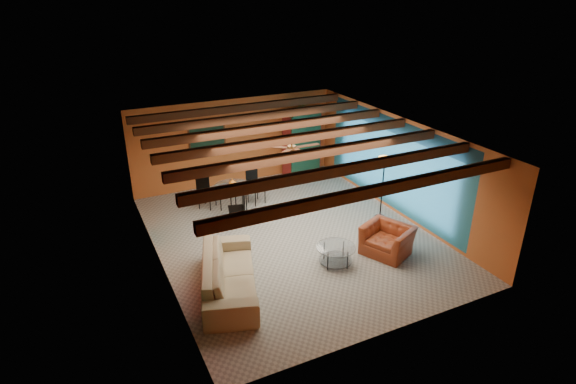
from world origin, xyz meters
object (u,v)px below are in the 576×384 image
sofa (229,274)px  vase (232,172)px  dining_table (233,194)px  armchair (387,240)px  floor_lamp (382,188)px  coffee_table (336,255)px  armoire (302,144)px  potted_plant (302,106)px

sofa → vase: vase is taller
dining_table → vase: size_ratio=10.06×
armchair → floor_lamp: (0.97, 1.58, 0.53)m
sofa → coffee_table: 2.52m
coffee_table → sofa: bearing=177.4°
armoire → floor_lamp: 3.85m
armchair → potted_plant: 5.77m
coffee_table → armoire: 5.67m
armoire → armchair: bearing=-109.0°
coffee_table → dining_table: (-1.16, 3.60, 0.31)m
sofa → floor_lamp: bearing=-56.4°
dining_table → potted_plant: potted_plant is taller
potted_plant → vase: (-3.03, -1.70, -1.13)m
armchair → armoire: armoire is taller
dining_table → vase: 0.64m
coffee_table → floor_lamp: 2.82m
armchair → coffee_table: size_ratio=1.21×
coffee_table → vase: bearing=107.9°
sofa → dining_table: 3.74m
sofa → coffee_table: sofa is taller
floor_lamp → vase: floor_lamp is taller
armchair → potted_plant: potted_plant is taller
vase → sofa: bearing=-111.1°
vase → armchair: bearing=-55.9°
floor_lamp → vase: bearing=148.6°
sofa → vase: size_ratio=13.08×
coffee_table → potted_plant: size_ratio=1.94×
coffee_table → floor_lamp: floor_lamp is taller
armchair → vase: 4.55m
potted_plant → armchair: bearing=-95.5°
armchair → floor_lamp: bearing=123.5°
coffee_table → potted_plant: bearing=70.6°
floor_lamp → sofa: bearing=-164.2°
armchair → vase: bearing=-170.9°
armchair → potted_plant: bearing=149.5°
dining_table → armoire: bearing=29.3°
armchair → dining_table: size_ratio=0.52×
armoire → potted_plant: 1.27m
dining_table → potted_plant: size_ratio=4.50×
coffee_table → dining_table: dining_table is taller
potted_plant → sofa: bearing=-130.1°
armchair → coffee_table: (-1.34, 0.11, -0.12)m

